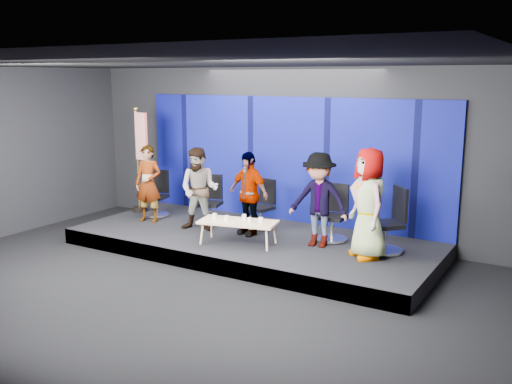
% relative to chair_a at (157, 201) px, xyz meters
% --- Properties ---
extents(ground, '(10.00, 10.00, 0.00)m').
position_rel_chair_a_xyz_m(ground, '(2.63, -2.82, -0.63)').
color(ground, black).
rests_on(ground, ground).
extents(room_walls, '(10.02, 8.02, 3.51)m').
position_rel_chair_a_xyz_m(room_walls, '(2.63, -2.82, 1.80)').
color(room_walls, black).
rests_on(room_walls, ground).
extents(riser, '(7.00, 3.00, 0.30)m').
position_rel_chair_a_xyz_m(riser, '(2.63, -0.32, -0.48)').
color(riser, black).
rests_on(riser, ground).
extents(backdrop, '(7.00, 0.08, 2.60)m').
position_rel_chair_a_xyz_m(backdrop, '(2.63, 1.13, 0.97)').
color(backdrop, '#070A57').
rests_on(backdrop, riser).
extents(chair_a, '(0.67, 0.67, 1.00)m').
position_rel_chair_a_xyz_m(chair_a, '(0.00, 0.00, 0.00)').
color(chair_a, silver).
rests_on(chair_a, riser).
extents(panelist_a, '(0.66, 0.50, 1.61)m').
position_rel_chair_a_xyz_m(panelist_a, '(0.18, -0.47, 0.48)').
color(panelist_a, black).
rests_on(panelist_a, riser).
extents(chair_b, '(0.71, 0.71, 1.02)m').
position_rel_chair_a_xyz_m(chair_b, '(1.42, -0.00, 0.01)').
color(chair_b, silver).
rests_on(chair_b, riser).
extents(panelist_b, '(0.94, 0.82, 1.65)m').
position_rel_chair_a_xyz_m(panelist_b, '(1.52, -0.50, 0.50)').
color(panelist_b, black).
rests_on(panelist_b, riser).
extents(chair_c, '(0.67, 0.67, 1.00)m').
position_rel_chair_a_xyz_m(chair_c, '(2.51, 0.25, 0.00)').
color(chair_c, silver).
rests_on(chair_c, riser).
extents(panelist_c, '(1.01, 0.59, 1.61)m').
position_rel_chair_a_xyz_m(panelist_c, '(2.50, -0.25, 0.48)').
color(panelist_c, black).
rests_on(panelist_c, riser).
extents(chair_d, '(0.62, 0.62, 1.05)m').
position_rel_chair_a_xyz_m(chair_d, '(4.08, 0.21, 0.02)').
color(chair_d, silver).
rests_on(chair_d, riser).
extents(panelist_d, '(1.13, 0.68, 1.70)m').
position_rel_chair_a_xyz_m(panelist_d, '(3.99, -0.29, 0.52)').
color(panelist_d, black).
rests_on(panelist_d, riser).
extents(chair_e, '(0.92, 0.92, 1.15)m').
position_rel_chair_a_xyz_m(chair_e, '(5.20, -0.00, 0.05)').
color(chair_e, silver).
rests_on(chair_e, riser).
extents(panelist_e, '(1.06, 1.07, 1.87)m').
position_rel_chair_a_xyz_m(panelist_e, '(4.98, -0.46, 0.61)').
color(panelist_e, black).
rests_on(panelist_e, riser).
extents(coffee_table, '(1.51, 0.89, 0.43)m').
position_rel_chair_a_xyz_m(coffee_table, '(2.69, -0.92, 0.07)').
color(coffee_table, tan).
rests_on(coffee_table, riser).
extents(mug_a, '(0.08, 0.08, 0.10)m').
position_rel_chair_a_xyz_m(mug_a, '(2.23, -1.00, 0.16)').
color(mug_a, silver).
rests_on(mug_a, coffee_table).
extents(mug_b, '(0.08, 0.08, 0.09)m').
position_rel_chair_a_xyz_m(mug_b, '(2.49, -1.00, 0.15)').
color(mug_b, silver).
rests_on(mug_b, coffee_table).
extents(mug_c, '(0.08, 0.08, 0.10)m').
position_rel_chair_a_xyz_m(mug_c, '(2.73, -0.77, 0.15)').
color(mug_c, silver).
rests_on(mug_c, coffee_table).
extents(mug_d, '(0.07, 0.07, 0.08)m').
position_rel_chair_a_xyz_m(mug_d, '(2.92, -0.88, 0.15)').
color(mug_d, silver).
rests_on(mug_d, coffee_table).
extents(mug_e, '(0.08, 0.08, 0.10)m').
position_rel_chair_a_xyz_m(mug_e, '(3.11, -0.81, 0.15)').
color(mug_e, silver).
rests_on(mug_e, coffee_table).
extents(flag_stand, '(0.53, 0.31, 2.36)m').
position_rel_chair_a_xyz_m(flag_stand, '(-0.51, 0.08, 0.92)').
color(flag_stand, black).
rests_on(flag_stand, riser).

